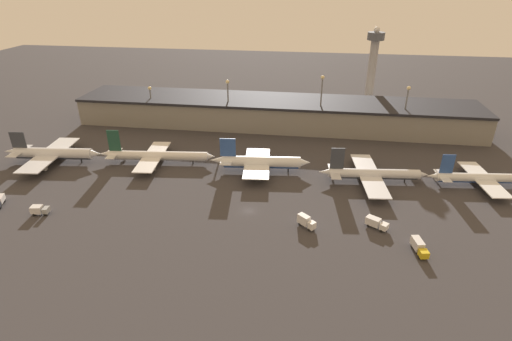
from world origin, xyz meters
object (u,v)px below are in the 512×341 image
at_px(service_vehicle_1, 419,246).
at_px(service_vehicle_3, 376,223).
at_px(airplane_0, 52,154).
at_px(airplane_4, 487,178).
at_px(control_tower, 373,63).
at_px(airplane_2, 260,162).
at_px(service_vehicle_2, 306,221).
at_px(airplane_3, 372,174).
at_px(airplane_1, 156,156).
at_px(service_vehicle_4, 39,210).

relative_size(service_vehicle_1, service_vehicle_3, 1.14).
height_order(airplane_0, airplane_4, airplane_0).
height_order(service_vehicle_3, control_tower, control_tower).
bearing_deg(service_vehicle_3, airplane_0, -160.32).
xyz_separation_m(airplane_2, service_vehicle_1, (50.81, -43.81, -2.04)).
height_order(airplane_2, service_vehicle_1, airplane_2).
xyz_separation_m(service_vehicle_2, service_vehicle_3, (21.15, 2.69, -0.25)).
height_order(airplane_3, control_tower, control_tower).
bearing_deg(service_vehicle_1, airplane_3, -179.86).
bearing_deg(service_vehicle_2, airplane_4, 71.30).
height_order(airplane_1, airplane_4, airplane_1).
relative_size(airplane_2, service_vehicle_2, 6.57).
relative_size(service_vehicle_1, control_tower, 0.18).
xyz_separation_m(airplane_0, service_vehicle_1, (136.07, -39.74, -1.97)).
bearing_deg(airplane_4, service_vehicle_3, -147.71).
distance_m(airplane_4, service_vehicle_1, 55.24).
distance_m(airplane_1, airplane_3, 85.54).
height_order(airplane_4, service_vehicle_4, airplane_4).
distance_m(service_vehicle_1, service_vehicle_4, 116.72).
relative_size(airplane_1, service_vehicle_4, 8.31).
relative_size(airplane_2, airplane_4, 0.89).
xyz_separation_m(service_vehicle_2, control_tower, (30.53, 125.45, 23.98)).
bearing_deg(airplane_1, airplane_0, -178.34).
distance_m(airplane_0, service_vehicle_3, 129.05).
xyz_separation_m(airplane_2, service_vehicle_3, (40.41, -33.36, -2.11)).
relative_size(airplane_0, airplane_2, 1.03).
height_order(airplane_3, service_vehicle_4, airplane_3).
xyz_separation_m(service_vehicle_1, service_vehicle_4, (-116.70, 2.32, -0.15)).
height_order(airplane_1, service_vehicle_3, airplane_1).
bearing_deg(service_vehicle_4, service_vehicle_1, -9.66).
bearing_deg(airplane_3, service_vehicle_1, -84.45).
xyz_separation_m(airplane_4, service_vehicle_4, (-149.49, -42.12, -1.27)).
distance_m(airplane_1, airplane_2, 43.03).
height_order(airplane_3, airplane_4, airplane_3).
height_order(airplane_2, service_vehicle_3, airplane_2).
relative_size(airplane_1, airplane_3, 1.19).
bearing_deg(airplane_3, airplane_0, 174.79).
xyz_separation_m(airplane_1, service_vehicle_4, (-22.88, -43.03, -1.46)).
height_order(airplane_0, airplane_1, airplane_1).
distance_m(service_vehicle_2, service_vehicle_4, 85.31).
relative_size(service_vehicle_1, service_vehicle_2, 1.33).
xyz_separation_m(airplane_3, service_vehicle_3, (-2.03, -30.85, -1.43)).
xyz_separation_m(service_vehicle_1, control_tower, (-1.02, 133.20, 24.16)).
bearing_deg(airplane_4, airplane_1, 173.68).
xyz_separation_m(service_vehicle_4, control_tower, (115.67, 130.88, 24.31)).
xyz_separation_m(airplane_4, service_vehicle_3, (-43.20, -34.00, -1.19)).
distance_m(airplane_3, airplane_4, 41.29).
xyz_separation_m(airplane_1, airplane_3, (85.44, -4.07, 0.04)).
bearing_deg(service_vehicle_2, airplane_2, 159.73).
xyz_separation_m(service_vehicle_1, service_vehicle_3, (-10.40, 10.44, -0.07)).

